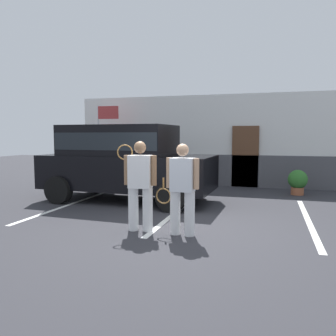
{
  "coord_description": "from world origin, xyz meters",
  "views": [
    {
      "loc": [
        1.74,
        -6.1,
        1.78
      ],
      "look_at": [
        -0.45,
        1.2,
        1.05
      ],
      "focal_mm": 36.58,
      "sensor_mm": 36.0,
      "label": 1
    }
  ],
  "objects_px": {
    "tennis_player_woman": "(182,188)",
    "potted_plant_by_porch": "(298,181)",
    "flag_pole": "(103,129)",
    "tennis_player_man": "(140,184)",
    "parked_suv": "(124,159)"
  },
  "relations": [
    {
      "from": "parked_suv",
      "to": "tennis_player_woman",
      "type": "height_order",
      "value": "parked_suv"
    },
    {
      "from": "flag_pole",
      "to": "tennis_player_man",
      "type": "bearing_deg",
      "value": -56.71
    },
    {
      "from": "potted_plant_by_porch",
      "to": "flag_pole",
      "type": "bearing_deg",
      "value": 177.65
    },
    {
      "from": "flag_pole",
      "to": "parked_suv",
      "type": "bearing_deg",
      "value": -52.92
    },
    {
      "from": "parked_suv",
      "to": "tennis_player_man",
      "type": "height_order",
      "value": "parked_suv"
    },
    {
      "from": "tennis_player_woman",
      "to": "parked_suv",
      "type": "bearing_deg",
      "value": -45.25
    },
    {
      "from": "tennis_player_man",
      "to": "tennis_player_woman",
      "type": "distance_m",
      "value": 0.82
    },
    {
      "from": "tennis_player_man",
      "to": "potted_plant_by_porch",
      "type": "distance_m",
      "value": 5.88
    },
    {
      "from": "tennis_player_woman",
      "to": "flag_pole",
      "type": "distance_m",
      "value": 6.89
    },
    {
      "from": "parked_suv",
      "to": "tennis_player_woman",
      "type": "distance_m",
      "value": 3.58
    },
    {
      "from": "parked_suv",
      "to": "potted_plant_by_porch",
      "type": "xyz_separation_m",
      "value": [
        4.6,
        2.31,
        -0.73
      ]
    },
    {
      "from": "flag_pole",
      "to": "tennis_player_woman",
      "type": "bearing_deg",
      "value": -51.17
    },
    {
      "from": "tennis_player_woman",
      "to": "potted_plant_by_porch",
      "type": "bearing_deg",
      "value": -110.19
    },
    {
      "from": "tennis_player_woman",
      "to": "flag_pole",
      "type": "relative_size",
      "value": 0.57
    },
    {
      "from": "flag_pole",
      "to": "potted_plant_by_porch",
      "type": "bearing_deg",
      "value": -2.35
    }
  ]
}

